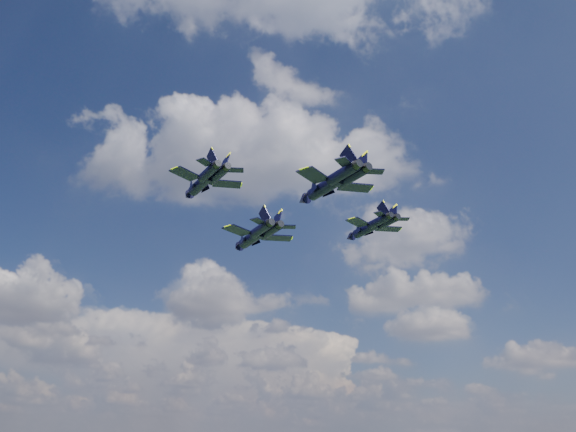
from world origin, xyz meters
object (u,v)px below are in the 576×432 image
at_px(jet_right, 365,229).
at_px(jet_left, 200,184).
at_px(jet_slot, 324,187).
at_px(jet_lead, 251,238).

bearing_deg(jet_right, jet_left, 179.18).
height_order(jet_left, jet_slot, jet_left).
xyz_separation_m(jet_left, jet_right, (24.59, 16.03, -1.71)).
bearing_deg(jet_right, jet_slot, -142.17).
bearing_deg(jet_lead, jet_right, -53.68).
bearing_deg(jet_left, jet_slot, -48.47).
height_order(jet_lead, jet_left, jet_lead).
height_order(jet_left, jet_right, jet_left).
relative_size(jet_lead, jet_left, 1.26).
distance_m(jet_left, jet_right, 29.41).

